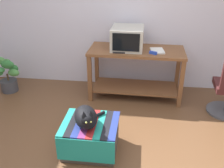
% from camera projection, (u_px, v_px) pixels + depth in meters
% --- Properties ---
extents(ground_plane, '(14.00, 14.00, 0.00)m').
position_uv_depth(ground_plane, '(97.00, 165.00, 2.71)').
color(ground_plane, brown).
extents(back_wall, '(8.00, 0.10, 2.60)m').
position_uv_depth(back_wall, '(118.00, 7.00, 3.96)').
color(back_wall, silver).
rests_on(back_wall, ground_plane).
extents(desk, '(1.42, 0.64, 0.77)m').
position_uv_depth(desk, '(136.00, 65.00, 3.87)').
color(desk, brown).
rests_on(desk, ground_plane).
extents(tv_monitor, '(0.47, 0.51, 0.32)m').
position_uv_depth(tv_monitor, '(127.00, 38.00, 3.73)').
color(tv_monitor, '#BCB7A8').
rests_on(tv_monitor, desk).
extents(keyboard, '(0.41, 0.17, 0.02)m').
position_uv_depth(keyboard, '(127.00, 51.00, 3.65)').
color(keyboard, black).
rests_on(keyboard, desk).
extents(book, '(0.21, 0.27, 0.02)m').
position_uv_depth(book, '(157.00, 51.00, 3.68)').
color(book, white).
rests_on(book, desk).
extents(ottoman_with_blanket, '(0.61, 0.55, 0.36)m').
position_uv_depth(ottoman_with_blanket, '(91.00, 136.00, 2.86)').
color(ottoman_with_blanket, '#4C4238').
rests_on(ottoman_with_blanket, ground_plane).
extents(cat, '(0.36, 0.47, 0.27)m').
position_uv_depth(cat, '(86.00, 117.00, 2.69)').
color(cat, black).
rests_on(cat, ottoman_with_blanket).
extents(potted_plant, '(0.43, 0.35, 0.59)m').
position_uv_depth(potted_plant, '(8.00, 76.00, 4.11)').
color(potted_plant, '#3D3D42').
rests_on(potted_plant, ground_plane).
extents(stapler, '(0.11, 0.08, 0.04)m').
position_uv_depth(stapler, '(153.00, 53.00, 3.57)').
color(stapler, '#2342B7').
rests_on(stapler, desk).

